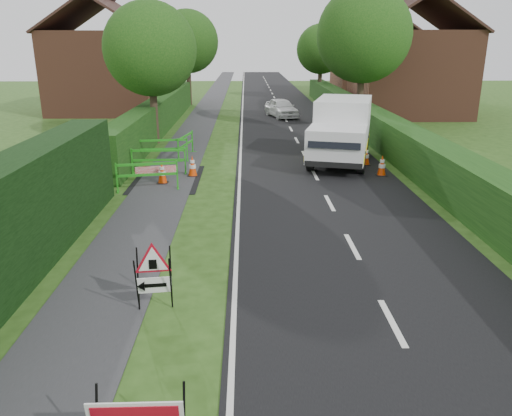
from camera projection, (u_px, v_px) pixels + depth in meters
name	position (u px, v px, depth m)	size (l,w,h in m)	color
ground	(254.00, 358.00, 7.96)	(120.00, 120.00, 0.00)	#274614
road_surface	(277.00, 103.00, 41.20)	(6.00, 90.00, 0.02)	black
footpath	(211.00, 103.00, 41.10)	(2.00, 90.00, 0.02)	#2D2D30
hedge_west_far	(161.00, 130.00, 28.73)	(1.00, 24.00, 1.80)	#14380F
hedge_east	(387.00, 150.00, 23.26)	(1.20, 50.00, 1.50)	#14380F
house_west	(106.00, 70.00, 35.30)	(7.50, 7.40, 7.88)	brown
house_east_a	(409.00, 72.00, 33.81)	(7.50, 7.40, 7.88)	brown
house_east_b	(373.00, 63.00, 47.11)	(7.50, 7.40, 7.88)	brown
tree_nw	(150.00, 49.00, 23.53)	(4.40, 4.40, 6.70)	#2D2116
tree_ne	(364.00, 35.00, 27.31)	(5.20, 5.20, 7.79)	#2D2116
tree_fw	(187.00, 42.00, 38.59)	(4.80, 4.80, 7.24)	#2D2116
tree_fe	(321.00, 49.00, 42.79)	(4.20, 4.20, 6.33)	#2D2116
triangle_sign	(151.00, 271.00, 9.17)	(0.86, 0.86, 1.14)	black
works_van	(341.00, 129.00, 20.76)	(3.54, 5.93, 2.54)	silver
traffic_cone_0	(382.00, 165.00, 18.74)	(0.38, 0.38, 0.79)	black
traffic_cone_1	(366.00, 156.00, 20.33)	(0.38, 0.38, 0.79)	black
traffic_cone_2	(353.00, 144.00, 22.60)	(0.38, 0.38, 0.79)	black
traffic_cone_3	(162.00, 173.00, 17.69)	(0.38, 0.38, 0.79)	black
traffic_cone_4	(192.00, 166.00, 18.65)	(0.38, 0.38, 0.79)	black
ped_barrier_0	(147.00, 172.00, 16.77)	(2.09, 0.70, 1.00)	#21931A
ped_barrier_1	(159.00, 158.00, 18.87)	(2.07, 0.42, 1.00)	#21931A
ped_barrier_2	(163.00, 147.00, 20.82)	(2.09, 0.60, 1.00)	#21931A
ped_barrier_3	(186.00, 143.00, 21.74)	(0.74, 2.09, 1.00)	#21931A
redwhite_plank	(157.00, 182.00, 18.04)	(1.50, 0.04, 0.25)	red
hatchback_car	(282.00, 108.00, 33.34)	(1.46, 3.64, 1.24)	white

